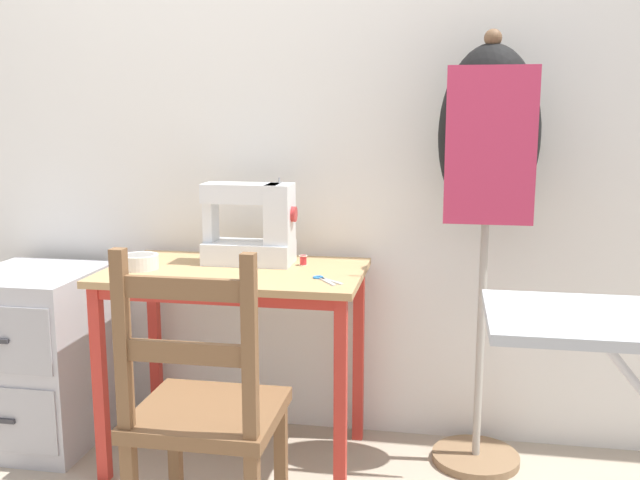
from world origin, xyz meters
The scene contains 9 objects.
wall_back centered at (0.00, 0.62, 1.27)m, with size 10.00×0.05×2.55m.
sewing_table centered at (0.00, 0.26, 0.62)m, with size 0.92×0.55×0.73m.
sewing_machine centered at (0.05, 0.38, 0.87)m, with size 0.34×0.16×0.32m.
fabric_bowl centered at (-0.33, 0.22, 0.75)m, with size 0.13×0.13×0.05m.
scissors centered at (0.34, 0.17, 0.73)m, with size 0.12×0.12×0.01m.
thread_spool_near_machine centered at (0.23, 0.38, 0.74)m, with size 0.03×0.03×0.04m.
wooden_chair centered at (0.10, -0.35, 0.45)m, with size 0.40×0.38×0.94m.
filing_cabinet centered at (-0.80, 0.29, 0.34)m, with size 0.45×0.50×0.68m.
dress_form centered at (0.87, 0.40, 1.13)m, with size 0.34×0.32×1.55m.
Camera 1 is at (0.74, -2.12, 1.28)m, focal length 40.00 mm.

